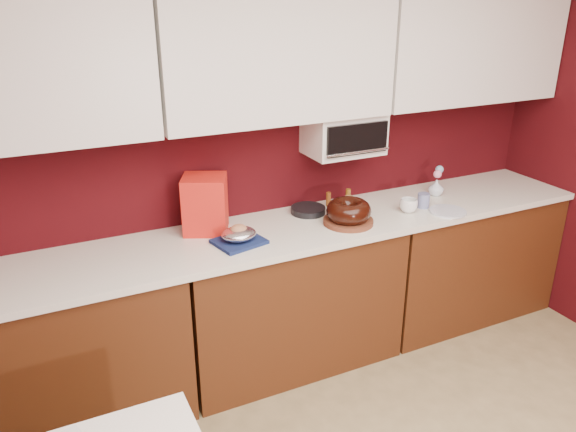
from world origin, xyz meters
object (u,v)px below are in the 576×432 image
(toaster_oven, at_px, (343,133))
(bundt_cake, at_px, (349,211))
(foil_ham_nest, at_px, (239,234))
(blue_jar, at_px, (423,200))
(flower_vase, at_px, (436,187))
(coffee_mug, at_px, (409,204))
(pandoro_box, at_px, (205,204))

(toaster_oven, bearing_deg, bundt_cake, -111.46)
(toaster_oven, bearing_deg, foil_ham_nest, -163.00)
(blue_jar, bearing_deg, flower_vase, 33.43)
(blue_jar, bearing_deg, coffee_mug, -168.30)
(pandoro_box, bearing_deg, bundt_cake, 5.97)
(coffee_mug, xyz_separation_m, flower_vase, (0.35, 0.17, 0.01))
(foil_ham_nest, relative_size, blue_jar, 2.12)
(toaster_oven, bearing_deg, coffee_mug, -38.65)
(toaster_oven, xyz_separation_m, coffee_mug, (0.33, -0.26, -0.42))
(foil_ham_nest, bearing_deg, pandoro_box, 113.64)
(foil_ham_nest, xyz_separation_m, coffee_mug, (1.11, -0.02, -0.00))
(bundt_cake, bearing_deg, foil_ham_nest, 178.33)
(pandoro_box, bearing_deg, blue_jar, 14.38)
(pandoro_box, relative_size, flower_vase, 2.68)
(pandoro_box, distance_m, blue_jar, 1.37)
(foil_ham_nest, relative_size, flower_vase, 1.60)
(pandoro_box, bearing_deg, toaster_oven, 24.22)
(bundt_cake, height_order, flower_vase, bundt_cake)
(pandoro_box, height_order, flower_vase, pandoro_box)
(toaster_oven, xyz_separation_m, bundt_cake, (-0.10, -0.26, -0.40))
(toaster_oven, bearing_deg, flower_vase, -7.63)
(bundt_cake, distance_m, flower_vase, 0.80)
(coffee_mug, bearing_deg, pandoro_box, 167.71)
(bundt_cake, xyz_separation_m, pandoro_box, (-0.78, 0.26, 0.08))
(bundt_cake, bearing_deg, pandoro_box, 161.66)
(toaster_oven, xyz_separation_m, foil_ham_nest, (-0.78, -0.24, -0.42))
(toaster_oven, bearing_deg, pandoro_box, 179.91)
(coffee_mug, distance_m, flower_vase, 0.39)
(toaster_oven, relative_size, pandoro_box, 1.39)
(pandoro_box, xyz_separation_m, coffee_mug, (1.21, -0.26, -0.11))
(foil_ham_nest, height_order, coffee_mug, coffee_mug)
(bundt_cake, relative_size, flower_vase, 2.17)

